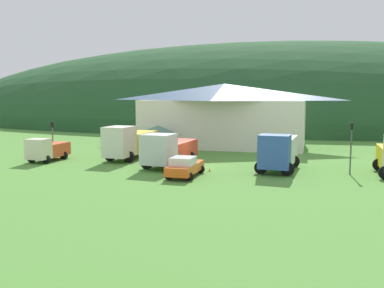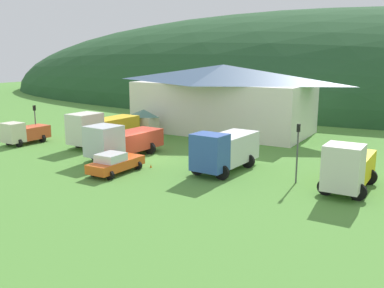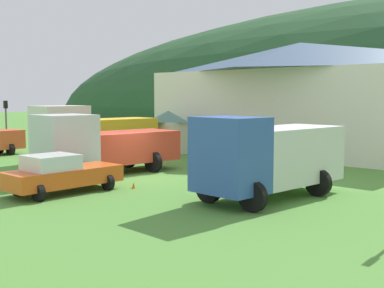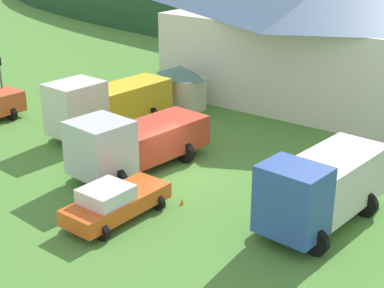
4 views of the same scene
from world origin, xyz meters
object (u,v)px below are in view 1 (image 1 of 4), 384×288
object	(u,v)px
light_truck_cream	(47,149)
box_truck_blue	(278,150)
tow_truck_silver	(168,149)
traffic_light_west	(53,136)
traffic_cone_near_pickup	(210,171)
depot_building	(224,114)
play_shed_cream	(158,138)
traffic_cone_mid_row	(287,166)
heavy_rig_striped	(130,142)
traffic_light_east	(351,143)
service_pickup_orange	(185,166)

from	to	relation	value
light_truck_cream	box_truck_blue	bearing A→B (deg)	94.94
tow_truck_silver	traffic_light_west	xyz separation A→B (m)	(-13.21, 1.80, 0.73)
light_truck_cream	traffic_cone_near_pickup	bearing A→B (deg)	88.73
depot_building	tow_truck_silver	size ratio (longest dim) A/B	2.73
play_shed_cream	traffic_light_west	bearing A→B (deg)	-139.40
traffic_cone_near_pickup	traffic_cone_mid_row	size ratio (longest dim) A/B	0.88
light_truck_cream	heavy_rig_striped	xyz separation A→B (m)	(7.25, 3.63, 0.59)
play_shed_cream	traffic_cone_near_pickup	bearing A→B (deg)	-51.31
light_truck_cream	traffic_cone_mid_row	world-z (taller)	light_truck_cream
light_truck_cream	box_truck_blue	distance (m)	22.40
box_truck_blue	traffic_cone_near_pickup	world-z (taller)	box_truck_blue
heavy_rig_striped	traffic_light_west	size ratio (longest dim) A/B	2.23
heavy_rig_striped	traffic_light_east	distance (m)	21.20
depot_building	service_pickup_orange	distance (m)	20.99
traffic_cone_mid_row	traffic_cone_near_pickup	bearing A→B (deg)	-144.49
service_pickup_orange	traffic_cone_mid_row	distance (m)	10.62
heavy_rig_striped	traffic_cone_mid_row	bearing A→B (deg)	92.66
light_truck_cream	traffic_light_east	world-z (taller)	traffic_light_east
traffic_cone_mid_row	service_pickup_orange	bearing A→B (deg)	-136.55
tow_truck_silver	traffic_cone_near_pickup	bearing A→B (deg)	76.43
traffic_cone_near_pickup	tow_truck_silver	bearing A→B (deg)	161.40
play_shed_cream	traffic_cone_near_pickup	xyz separation A→B (m)	(8.63, -10.77, -1.55)
light_truck_cream	tow_truck_silver	xyz separation A→B (m)	(12.52, 0.35, 0.39)
depot_building	traffic_cone_mid_row	distance (m)	16.49
heavy_rig_striped	tow_truck_silver	bearing A→B (deg)	61.51
service_pickup_orange	traffic_cone_mid_row	bearing A→B (deg)	134.29
heavy_rig_striped	tow_truck_silver	distance (m)	6.21
play_shed_cream	heavy_rig_striped	xyz separation A→B (m)	(-0.87, -6.07, 0.22)
traffic_light_east	depot_building	bearing A→B (deg)	130.59
play_shed_cream	light_truck_cream	bearing A→B (deg)	-129.94
traffic_light_west	traffic_cone_near_pickup	bearing A→B (deg)	-10.46
play_shed_cream	traffic_cone_mid_row	xyz separation A→B (m)	(14.92, -6.28, -1.55)
heavy_rig_striped	service_pickup_orange	distance (m)	11.08
play_shed_cream	heavy_rig_striped	world-z (taller)	heavy_rig_striped
heavy_rig_striped	box_truck_blue	xyz separation A→B (m)	(15.12, -2.64, -0.02)
traffic_light_east	heavy_rig_striped	bearing A→B (deg)	172.03
depot_building	box_truck_blue	xyz separation A→B (m)	(7.99, -15.87, -2.30)
traffic_light_west	traffic_cone_near_pickup	size ratio (longest dim) A/B	6.90
depot_building	heavy_rig_striped	xyz separation A→B (m)	(-7.13, -13.23, -2.28)
box_truck_blue	traffic_cone_near_pickup	bearing A→B (deg)	-65.61
heavy_rig_striped	traffic_light_east	size ratio (longest dim) A/B	1.94
heavy_rig_striped	tow_truck_silver	xyz separation A→B (m)	(5.27, -3.28, -0.19)
heavy_rig_striped	traffic_light_west	distance (m)	8.10
service_pickup_orange	light_truck_cream	bearing A→B (deg)	-103.28
depot_building	heavy_rig_striped	size ratio (longest dim) A/B	2.58
depot_building	traffic_cone_near_pickup	size ratio (longest dim) A/B	39.67
traffic_light_west	traffic_cone_near_pickup	world-z (taller)	traffic_light_west
service_pickup_orange	depot_building	bearing A→B (deg)	-176.46
tow_truck_silver	service_pickup_orange	size ratio (longest dim) A/B	1.60
tow_truck_silver	traffic_cone_near_pickup	size ratio (longest dim) A/B	14.52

